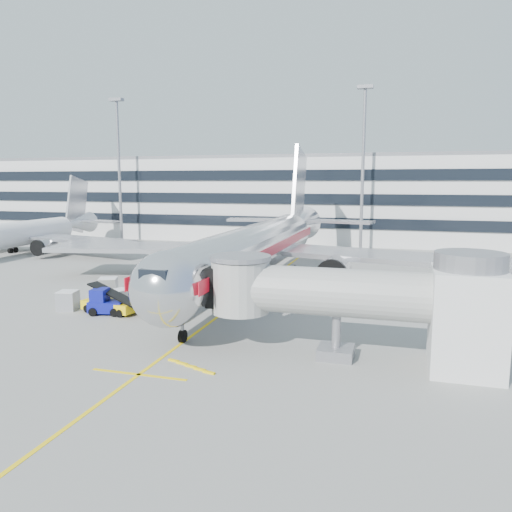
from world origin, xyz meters
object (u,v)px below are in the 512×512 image
(cargo_container_right, at_px, (68,300))
(ramp_worker, at_px, (135,293))
(baggage_tug, at_px, (105,303))
(belt_loader, at_px, (110,305))
(cargo_container_left, at_px, (108,287))
(main_jet, at_px, (261,246))
(cargo_container_front, at_px, (120,298))

(cargo_container_right, relative_size, ramp_worker, 0.97)
(baggage_tug, height_order, ramp_worker, baggage_tug)
(belt_loader, bearing_deg, cargo_container_right, -178.04)
(cargo_container_left, relative_size, cargo_container_right, 1.18)
(main_jet, distance_m, cargo_container_front, 15.68)
(cargo_container_right, bearing_deg, main_jet, 47.33)
(belt_loader, relative_size, cargo_container_front, 2.88)
(baggage_tug, distance_m, cargo_container_front, 2.78)
(main_jet, distance_m, cargo_container_right, 19.81)
(main_jet, relative_size, cargo_container_left, 23.35)
(cargo_container_right, xyz_separation_m, ramp_worker, (4.49, 3.54, 0.12))
(baggage_tug, relative_size, ramp_worker, 1.63)
(belt_loader, relative_size, baggage_tug, 1.70)
(belt_loader, height_order, ramp_worker, belt_loader)
(belt_loader, relative_size, cargo_container_left, 2.41)
(main_jet, height_order, cargo_container_left, main_jet)
(main_jet, height_order, baggage_tug, main_jet)
(cargo_container_left, distance_m, cargo_container_right, 5.60)
(baggage_tug, xyz_separation_m, cargo_container_left, (-3.47, 5.91, -0.04))
(cargo_container_right, bearing_deg, cargo_container_front, 33.70)
(belt_loader, bearing_deg, main_jet, 57.10)
(main_jet, relative_size, ramp_worker, 26.77)
(baggage_tug, relative_size, cargo_container_front, 1.69)
(cargo_container_right, bearing_deg, cargo_container_left, 85.99)
(cargo_container_left, xyz_separation_m, cargo_container_front, (3.25, -3.15, -0.13))
(belt_loader, distance_m, cargo_container_right, 4.04)
(main_jet, xyz_separation_m, baggage_tug, (-9.36, -14.68, -3.31))
(belt_loader, xyz_separation_m, cargo_container_front, (-0.39, 2.29, 0.06))
(belt_loader, bearing_deg, cargo_container_left, 123.78)
(baggage_tug, height_order, cargo_container_front, baggage_tug)
(cargo_container_right, bearing_deg, belt_loader, 1.96)
(main_jet, height_order, belt_loader, main_jet)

